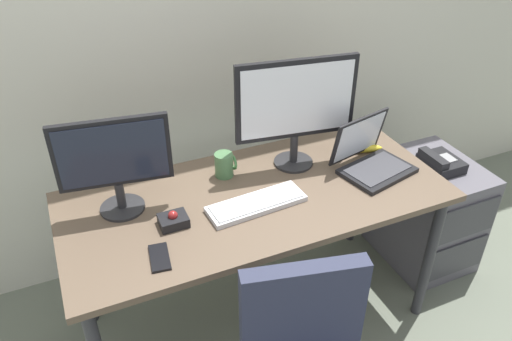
# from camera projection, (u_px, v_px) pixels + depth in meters

# --- Properties ---
(ground_plane) EXTENTS (8.00, 8.00, 0.00)m
(ground_plane) POSITION_uv_depth(u_px,v_px,m) (256.00, 314.00, 2.54)
(ground_plane) COLOR #626959
(desk) EXTENTS (1.63, 0.74, 0.75)m
(desk) POSITION_uv_depth(u_px,v_px,m) (256.00, 209.00, 2.17)
(desk) COLOR brown
(desk) RESTS_ON ground
(file_cabinet) EXTENTS (0.42, 0.53, 0.60)m
(file_cabinet) POSITION_uv_depth(u_px,v_px,m) (427.00, 212.00, 2.76)
(file_cabinet) COLOR #58555E
(file_cabinet) RESTS_ON ground
(desk_phone) EXTENTS (0.17, 0.20, 0.09)m
(desk_phone) POSITION_uv_depth(u_px,v_px,m) (440.00, 162.00, 2.56)
(desk_phone) COLOR black
(desk_phone) RESTS_ON file_cabinet
(monitor_main) EXTENTS (0.54, 0.18, 0.51)m
(monitor_main) POSITION_uv_depth(u_px,v_px,m) (296.00, 105.00, 2.16)
(monitor_main) COLOR #262628
(monitor_main) RESTS_ON desk
(monitor_side) EXTENTS (0.44, 0.18, 0.41)m
(monitor_side) POSITION_uv_depth(u_px,v_px,m) (114.00, 160.00, 1.91)
(monitor_side) COLOR #262628
(monitor_side) RESTS_ON desk
(keyboard) EXTENTS (0.42, 0.16, 0.03)m
(keyboard) POSITION_uv_depth(u_px,v_px,m) (256.00, 203.00, 2.05)
(keyboard) COLOR silver
(keyboard) RESTS_ON desk
(laptop) EXTENTS (0.36, 0.33, 0.24)m
(laptop) POSITION_uv_depth(u_px,v_px,m) (370.00, 158.00, 2.27)
(laptop) COLOR black
(laptop) RESTS_ON desk
(trackball_mouse) EXTENTS (0.11, 0.09, 0.07)m
(trackball_mouse) POSITION_uv_depth(u_px,v_px,m) (173.00, 220.00, 1.95)
(trackball_mouse) COLOR black
(trackball_mouse) RESTS_ON desk
(coffee_mug) EXTENTS (0.09, 0.08, 0.11)m
(coffee_mug) POSITION_uv_depth(u_px,v_px,m) (225.00, 165.00, 2.22)
(coffee_mug) COLOR #4A7749
(coffee_mug) RESTS_ON desk
(cell_phone) EXTENTS (0.09, 0.15, 0.01)m
(cell_phone) POSITION_uv_depth(u_px,v_px,m) (160.00, 257.00, 1.80)
(cell_phone) COLOR black
(cell_phone) RESTS_ON desk
(banana) EXTENTS (0.19, 0.11, 0.04)m
(banana) POSITION_uv_depth(u_px,v_px,m) (363.00, 148.00, 2.40)
(banana) COLOR yellow
(banana) RESTS_ON desk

